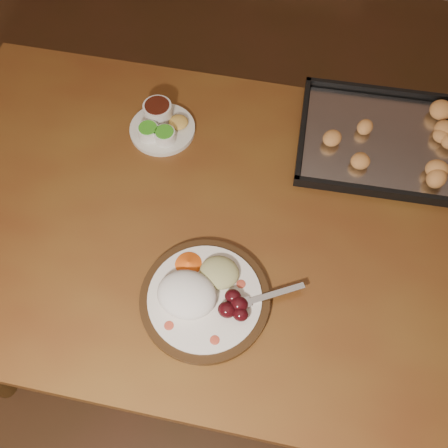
% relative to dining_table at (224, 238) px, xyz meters
% --- Properties ---
extents(ground, '(4.00, 4.00, 0.00)m').
position_rel_dining_table_xyz_m(ground, '(-0.10, 0.07, -0.65)').
color(ground, '#57301D').
rests_on(ground, ground).
extents(dining_table, '(1.59, 1.07, 0.75)m').
position_rel_dining_table_xyz_m(dining_table, '(0.00, 0.00, 0.00)').
color(dining_table, brown).
rests_on(dining_table, ground).
extents(dinner_plate, '(0.33, 0.28, 0.06)m').
position_rel_dining_table_xyz_m(dinner_plate, '(0.02, -0.20, 0.12)').
color(dinner_plate, '#311D0D').
rests_on(dinner_plate, dining_table).
extents(condiment_saucer, '(0.17, 0.17, 0.06)m').
position_rel_dining_table_xyz_m(condiment_saucer, '(-0.24, 0.20, 0.12)').
color(condiment_saucer, silver).
rests_on(condiment_saucer, dining_table).
extents(baking_tray, '(0.50, 0.40, 0.05)m').
position_rel_dining_table_xyz_m(baking_tray, '(0.33, 0.34, 0.11)').
color(baking_tray, black).
rests_on(baking_tray, dining_table).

